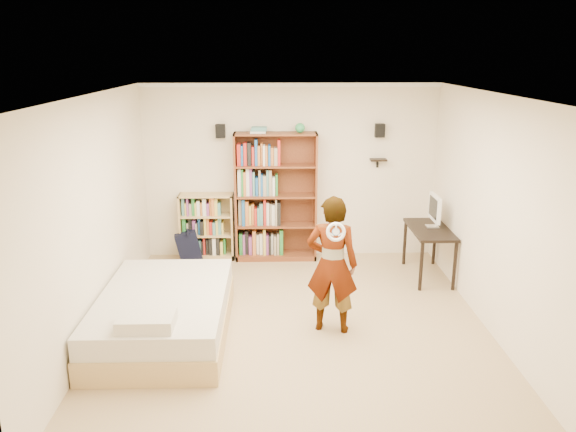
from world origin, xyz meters
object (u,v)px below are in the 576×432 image
at_px(low_bookshelf, 207,227).
at_px(computer_desk, 428,253).
at_px(tall_bookshelf, 276,197).
at_px(daybed, 164,309).
at_px(person, 332,265).

bearing_deg(low_bookshelf, computer_desk, -14.41).
height_order(tall_bookshelf, daybed, tall_bookshelf).
relative_size(tall_bookshelf, computer_desk, 1.85).
relative_size(low_bookshelf, person, 0.64).
height_order(computer_desk, daybed, computer_desk).
distance_m(tall_bookshelf, daybed, 2.87).
height_order(low_bookshelf, person, person).
bearing_deg(daybed, person, 2.42).
bearing_deg(person, daybed, 14.47).
xyz_separation_m(tall_bookshelf, daybed, (-1.29, -2.48, -0.67)).
bearing_deg(person, low_bookshelf, -42.74).
bearing_deg(daybed, tall_bookshelf, 62.47).
xyz_separation_m(computer_desk, person, (-1.56, -1.58, 0.44)).
bearing_deg(person, tall_bookshelf, -63.23).
bearing_deg(tall_bookshelf, daybed, -117.53).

